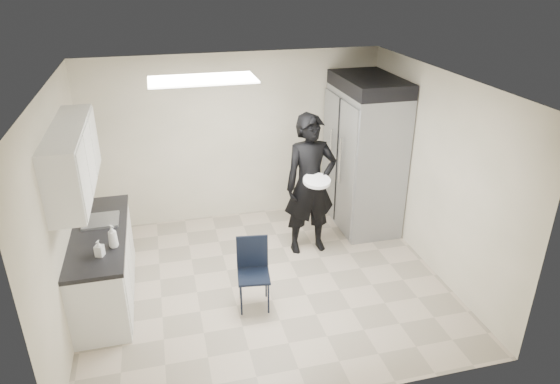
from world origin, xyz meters
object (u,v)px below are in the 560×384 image
object	(u,v)px
commercial_fridge	(364,160)
folding_chair	(254,276)
man_tuxedo	(310,185)
lower_counter	(104,266)

from	to	relation	value
commercial_fridge	folding_chair	size ratio (longest dim) A/B	2.50
commercial_fridge	man_tuxedo	distance (m)	1.20
commercial_fridge	folding_chair	bearing A→B (deg)	-140.34
lower_counter	man_tuxedo	distance (m)	2.84
lower_counter	folding_chair	bearing A→B (deg)	-20.24
folding_chair	man_tuxedo	distance (m)	1.62
folding_chair	man_tuxedo	xyz separation A→B (m)	(1.03, 1.11, 0.58)
man_tuxedo	folding_chair	bearing A→B (deg)	-134.60
lower_counter	folding_chair	size ratio (longest dim) A/B	2.26
lower_counter	folding_chair	xyz separation A→B (m)	(1.72, -0.63, -0.01)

